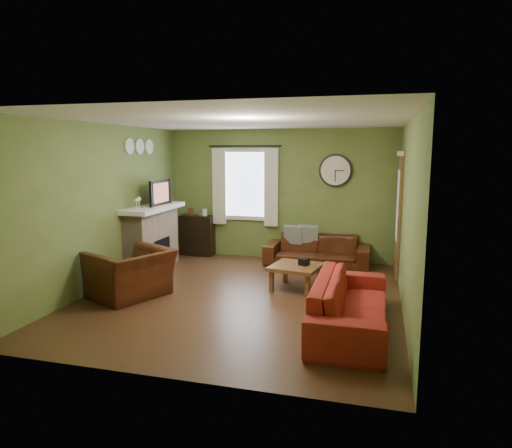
% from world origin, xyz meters
% --- Properties ---
extents(floor, '(4.60, 5.20, 0.00)m').
position_xyz_m(floor, '(0.00, 0.00, 0.00)').
color(floor, '#472B19').
rests_on(floor, ground).
extents(ceiling, '(4.60, 5.20, 0.00)m').
position_xyz_m(ceiling, '(0.00, 0.00, 2.60)').
color(ceiling, white).
rests_on(ceiling, ground).
extents(wall_left, '(0.00, 5.20, 2.60)m').
position_xyz_m(wall_left, '(-2.30, 0.00, 1.30)').
color(wall_left, olive).
rests_on(wall_left, ground).
extents(wall_right, '(0.00, 5.20, 2.60)m').
position_xyz_m(wall_right, '(2.30, 0.00, 1.30)').
color(wall_right, olive).
rests_on(wall_right, ground).
extents(wall_back, '(4.60, 0.00, 2.60)m').
position_xyz_m(wall_back, '(0.00, 2.60, 1.30)').
color(wall_back, olive).
rests_on(wall_back, ground).
extents(wall_front, '(4.60, 0.00, 2.60)m').
position_xyz_m(wall_front, '(0.00, -2.60, 1.30)').
color(wall_front, olive).
rests_on(wall_front, ground).
extents(fireplace, '(0.40, 1.40, 1.10)m').
position_xyz_m(fireplace, '(-2.10, 1.15, 0.55)').
color(fireplace, tan).
rests_on(fireplace, floor).
extents(firebox, '(0.04, 0.60, 0.55)m').
position_xyz_m(firebox, '(-1.91, 1.15, 0.30)').
color(firebox, black).
rests_on(firebox, fireplace).
extents(mantel, '(0.58, 1.60, 0.08)m').
position_xyz_m(mantel, '(-2.07, 1.15, 1.14)').
color(mantel, white).
rests_on(mantel, fireplace).
extents(tv, '(0.08, 0.60, 0.35)m').
position_xyz_m(tv, '(-2.05, 1.30, 1.35)').
color(tv, black).
rests_on(tv, mantel).
extents(tv_screen, '(0.02, 0.62, 0.36)m').
position_xyz_m(tv_screen, '(-1.97, 1.30, 1.41)').
color(tv_screen, '#994C3F').
rests_on(tv_screen, mantel).
extents(medallion_left, '(0.28, 0.28, 0.03)m').
position_xyz_m(medallion_left, '(-2.28, 0.80, 2.25)').
color(medallion_left, white).
rests_on(medallion_left, wall_left).
extents(medallion_mid, '(0.28, 0.28, 0.03)m').
position_xyz_m(medallion_mid, '(-2.28, 1.15, 2.25)').
color(medallion_mid, white).
rests_on(medallion_mid, wall_left).
extents(medallion_right, '(0.28, 0.28, 0.03)m').
position_xyz_m(medallion_right, '(-2.28, 1.50, 2.25)').
color(medallion_right, white).
rests_on(medallion_right, wall_left).
extents(window_pane, '(1.00, 0.02, 1.30)m').
position_xyz_m(window_pane, '(-0.70, 2.58, 1.50)').
color(window_pane, silver).
rests_on(window_pane, wall_back).
extents(curtain_rod, '(0.03, 0.03, 1.50)m').
position_xyz_m(curtain_rod, '(-0.70, 2.48, 2.27)').
color(curtain_rod, black).
rests_on(curtain_rod, wall_back).
extents(curtain_left, '(0.28, 0.04, 1.55)m').
position_xyz_m(curtain_left, '(-1.25, 2.48, 1.45)').
color(curtain_left, silver).
rests_on(curtain_left, wall_back).
extents(curtain_right, '(0.28, 0.04, 1.55)m').
position_xyz_m(curtain_right, '(-0.15, 2.48, 1.45)').
color(curtain_right, silver).
rests_on(curtain_right, wall_back).
extents(wall_clock, '(0.64, 0.06, 0.64)m').
position_xyz_m(wall_clock, '(1.10, 2.55, 1.80)').
color(wall_clock, white).
rests_on(wall_clock, wall_back).
extents(door, '(0.05, 0.90, 2.10)m').
position_xyz_m(door, '(2.27, 1.85, 1.05)').
color(door, brown).
rests_on(door, floor).
extents(bookshelf, '(0.71, 0.30, 0.84)m').
position_xyz_m(bookshelf, '(-1.73, 2.43, 0.42)').
color(bookshelf, black).
rests_on(bookshelf, floor).
extents(book, '(0.16, 0.22, 0.02)m').
position_xyz_m(book, '(-1.71, 2.59, 0.96)').
color(book, brown).
rests_on(book, bookshelf).
extents(sofa_brown, '(1.97, 0.77, 0.58)m').
position_xyz_m(sofa_brown, '(0.82, 2.19, 0.29)').
color(sofa_brown, '#3D1A0C').
rests_on(sofa_brown, floor).
extents(pillow_left, '(0.39, 0.12, 0.39)m').
position_xyz_m(pillow_left, '(0.63, 2.34, 0.55)').
color(pillow_left, gray).
rests_on(pillow_left, sofa_brown).
extents(pillow_right, '(0.37, 0.17, 0.36)m').
position_xyz_m(pillow_right, '(0.34, 2.32, 0.55)').
color(pillow_right, gray).
rests_on(pillow_right, sofa_brown).
extents(sofa_red, '(0.86, 2.19, 0.64)m').
position_xyz_m(sofa_red, '(1.65, -0.86, 0.32)').
color(sofa_red, maroon).
rests_on(sofa_red, floor).
extents(armchair, '(1.33, 1.40, 0.71)m').
position_xyz_m(armchair, '(-1.61, -0.45, 0.36)').
color(armchair, '#3D1A0C').
rests_on(armchair, floor).
extents(coffee_table, '(0.85, 0.85, 0.39)m').
position_xyz_m(coffee_table, '(0.71, 0.58, 0.20)').
color(coffee_table, brown).
rests_on(coffee_table, floor).
extents(tissue_box, '(0.18, 0.18, 0.11)m').
position_xyz_m(tissue_box, '(0.83, 0.60, 0.40)').
color(tissue_box, black).
rests_on(tissue_box, coffee_table).
extents(wine_glass_a, '(0.07, 0.07, 0.20)m').
position_xyz_m(wine_glass_a, '(-2.05, 0.57, 1.28)').
color(wine_glass_a, white).
rests_on(wine_glass_a, mantel).
extents(wine_glass_b, '(0.07, 0.07, 0.21)m').
position_xyz_m(wine_glass_b, '(-2.05, 0.65, 1.28)').
color(wine_glass_b, white).
rests_on(wine_glass_b, mantel).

